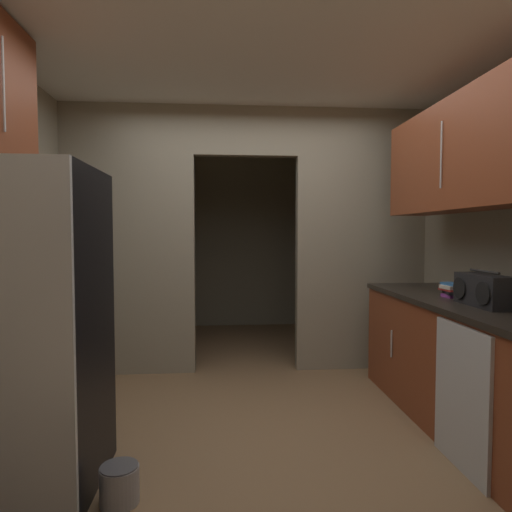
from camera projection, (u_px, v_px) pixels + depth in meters
ground at (263, 441)px, 2.89m from camera, size 20.00×20.00×0.00m
kitchen_overhead_slab at (257, 61)px, 3.21m from camera, size 3.95×7.05×0.06m
kitchen_partition at (249, 233)px, 4.34m from camera, size 3.55×0.12×2.59m
adjoining_room_shell at (241, 238)px, 5.93m from camera, size 3.55×2.26×2.59m
refrigerator at (14, 331)px, 2.31m from camera, size 0.85×0.78×1.71m
lower_cabinet_run at (461, 362)px, 3.13m from camera, size 0.68×2.08×0.90m
dishwasher at (461, 398)px, 2.53m from camera, size 0.02×0.56×0.84m
upper_cabinet_counterside at (466, 155)px, 3.06m from camera, size 0.36×1.87×0.77m
boombox at (483, 290)px, 2.81m from camera, size 0.17×0.44×0.23m
book_stack at (452, 290)px, 3.21m from camera, size 0.15×0.18×0.10m
paint_can at (119, 484)px, 2.22m from camera, size 0.20×0.20×0.19m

